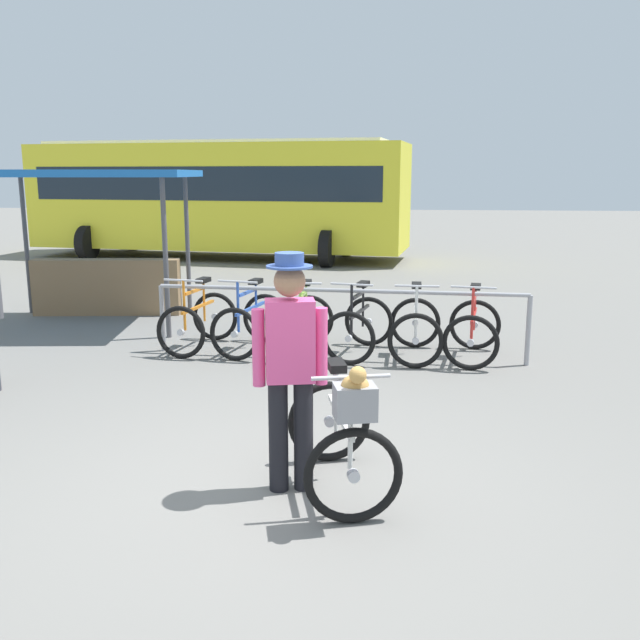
{
  "coord_description": "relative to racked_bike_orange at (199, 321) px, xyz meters",
  "views": [
    {
      "loc": [
        0.84,
        -4.62,
        2.25
      ],
      "look_at": [
        0.26,
        1.29,
        1.0
      ],
      "focal_mm": 39.13,
      "sensor_mm": 36.0,
      "label": 1
    }
  ],
  "objects": [
    {
      "name": "ground_plane",
      "position": [
        1.6,
        -4.05,
        -0.37
      ],
      "size": [
        80.0,
        80.0,
        0.0
      ],
      "primitive_type": "plane",
      "color": "slate"
    },
    {
      "name": "bike_rack_rail",
      "position": [
        1.84,
        -0.29,
        0.33
      ],
      "size": [
        4.6,
        0.32,
        0.88
      ],
      "color": "#99999E",
      "rests_on": "ground"
    },
    {
      "name": "racked_bike_orange",
      "position": [
        0.0,
        0.0,
        0.0
      ],
      "size": [
        0.85,
        1.21,
        0.98
      ],
      "color": "black",
      "rests_on": "ground"
    },
    {
      "name": "racked_bike_blue",
      "position": [
        0.7,
        -0.04,
        0.0
      ],
      "size": [
        0.87,
        1.21,
        0.97
      ],
      "color": "black",
      "rests_on": "ground"
    },
    {
      "name": "racked_bike_lime",
      "position": [
        1.4,
        -0.08,
        0.0
      ],
      "size": [
        0.67,
        1.1,
        0.97
      ],
      "color": "black",
      "rests_on": "ground"
    },
    {
      "name": "racked_bike_black",
      "position": [
        2.1,
        -0.12,
        0.0
      ],
      "size": [
        0.87,
        1.2,
        0.97
      ],
      "color": "black",
      "rests_on": "ground"
    },
    {
      "name": "racked_bike_white",
      "position": [
        2.8,
        -0.16,
        0.0
      ],
      "size": [
        0.69,
        1.14,
        0.98
      ],
      "color": "black",
      "rests_on": "ground"
    },
    {
      "name": "racked_bike_red",
      "position": [
        3.49,
        -0.2,
        0.0
      ],
      "size": [
        0.83,
        1.19,
        0.97
      ],
      "color": "black",
      "rests_on": "ground"
    },
    {
      "name": "featured_bicycle",
      "position": [
        2.15,
        -4.08,
        0.12
      ],
      "size": [
        0.9,
        1.25,
        1.09
      ],
      "color": "black",
      "rests_on": "ground"
    },
    {
      "name": "person_with_featured_bike",
      "position": [
        1.77,
        -3.99,
        0.58
      ],
      "size": [
        0.52,
        0.32,
        1.72
      ],
      "color": "black",
      "rests_on": "ground"
    },
    {
      "name": "bus_distant",
      "position": [
        -2.11,
        9.9,
        1.37
      ],
      "size": [
        10.24,
        4.27,
        3.08
      ],
      "color": "yellow",
      "rests_on": "ground"
    },
    {
      "name": "market_stall",
      "position": [
        -2.03,
        1.67,
        1.03
      ],
      "size": [
        3.35,
        2.64,
        2.3
      ],
      "color": "#4C4C51",
      "rests_on": "ground"
    }
  ]
}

